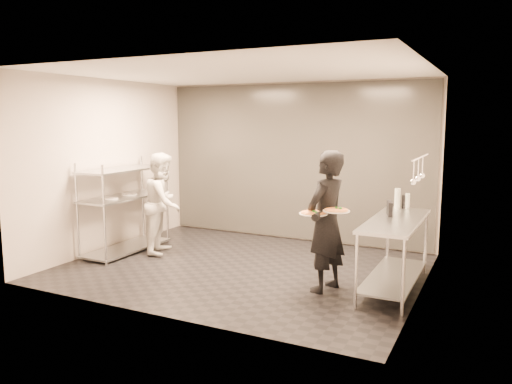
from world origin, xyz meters
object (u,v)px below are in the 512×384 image
at_px(pass_rack, 125,205).
at_px(pizza_plate_near, 313,213).
at_px(prep_counter, 395,242).
at_px(bottle_clear, 407,201).
at_px(pizza_plate_far, 336,210).
at_px(bottle_dark, 404,202).
at_px(chef, 163,203).
at_px(waiter, 326,221).
at_px(salad_plate, 329,183).
at_px(pos_monitor, 390,208).
at_px(bottle_green, 397,199).

distance_m(pass_rack, pizza_plate_near, 3.50).
bearing_deg(pizza_plate_near, prep_counter, 32.66).
distance_m(pass_rack, bottle_clear, 4.41).
height_order(pizza_plate_far, bottle_dark, pizza_plate_far).
bearing_deg(chef, waiter, -120.83).
bearing_deg(pass_rack, pizza_plate_near, -9.30).
xyz_separation_m(pass_rack, pizza_plate_near, (3.45, -0.56, 0.25)).
bearing_deg(salad_plate, pos_monitor, 22.86).
relative_size(chef, pizza_plate_near, 4.67).
xyz_separation_m(prep_counter, bottle_green, (-0.13, 0.74, 0.44)).
bearing_deg(waiter, bottle_dark, 163.02).
relative_size(waiter, bottle_dark, 9.39).
bearing_deg(bottle_clear, prep_counter, -90.05).
height_order(salad_plate, bottle_dark, salad_plate).
relative_size(pizza_plate_far, bottle_clear, 1.49).
relative_size(salad_plate, bottle_dark, 1.35).
bearing_deg(bottle_green, pass_rack, -169.97).
height_order(waiter, pizza_plate_far, waiter).
bearing_deg(waiter, pizza_plate_near, -14.68).
distance_m(pass_rack, pizza_plate_far, 3.79).
bearing_deg(pos_monitor, pass_rack, 165.28).
distance_m(bottle_clear, bottle_dark, 0.05).
relative_size(chef, pizza_plate_far, 5.07).
xyz_separation_m(prep_counter, pizza_plate_near, (-0.88, -0.57, 0.39)).
bearing_deg(waiter, bottle_clear, 161.45).
relative_size(prep_counter, pos_monitor, 7.01).
bearing_deg(salad_plate, pizza_plate_far, -61.32).
height_order(prep_counter, bottle_green, bottle_green).
relative_size(pass_rack, chef, 0.99).
xyz_separation_m(pizza_plate_near, pos_monitor, (0.76, 0.77, -0.01)).
xyz_separation_m(salad_plate, bottle_green, (0.72, 0.85, -0.27)).
bearing_deg(bottle_clear, bottle_dark, 180.00).
distance_m(prep_counter, waiter, 0.91).
bearing_deg(pos_monitor, bottle_green, 73.08).
relative_size(pos_monitor, bottle_clear, 1.19).
bearing_deg(pizza_plate_near, salad_plate, 85.35).
relative_size(chef, salad_plate, 6.33).
bearing_deg(pizza_plate_far, chef, 165.95).
height_order(salad_plate, pos_monitor, salad_plate).
bearing_deg(prep_counter, bottle_dark, 93.22).
bearing_deg(bottle_green, pizza_plate_near, -120.13).
bearing_deg(waiter, salad_plate, -151.54).
height_order(prep_counter, bottle_dark, bottle_dark).
bearing_deg(bottle_dark, bottle_green, -143.64).
relative_size(waiter, pizza_plate_near, 5.11).
xyz_separation_m(pizza_plate_near, bottle_green, (0.76, 1.31, 0.04)).
bearing_deg(bottle_dark, bottle_clear, 0.00).
bearing_deg(pass_rack, bottle_clear, 10.50).
relative_size(prep_counter, bottle_clear, 8.35).
relative_size(prep_counter, bottle_dark, 9.51).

